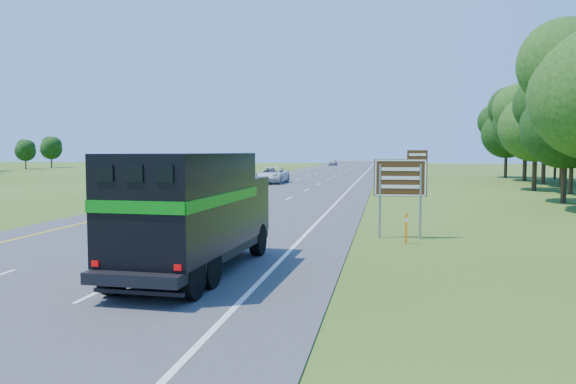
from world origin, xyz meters
name	(u,v)px	position (x,y,z in m)	size (l,w,h in m)	color
road	(305,182)	(0.00, 50.00, 0.02)	(15.00, 260.00, 0.04)	#38383A
lane_markings	(305,182)	(0.00, 50.00, 0.04)	(11.15, 260.00, 0.01)	yellow
horse_truck	(194,210)	(3.46, 3.95, 1.85)	(2.71, 7.75, 3.39)	black
white_suv	(272,175)	(-3.27, 47.42, 0.91)	(2.89, 6.26, 1.74)	silver
far_car	(333,162)	(-3.63, 120.66, 0.78)	(1.75, 4.35, 1.48)	#ACACB3
exit_sign	(401,181)	(9.34, 11.65, 2.28)	(2.08, 0.12, 3.52)	gray
delineator	(406,227)	(9.52, 10.40, 0.62)	(0.09, 0.05, 1.16)	orange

